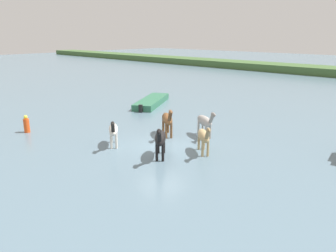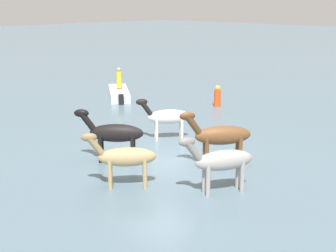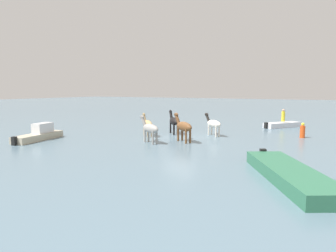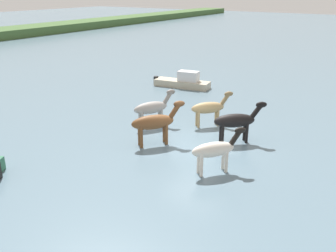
{
  "view_description": "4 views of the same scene",
  "coord_description": "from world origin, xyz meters",
  "views": [
    {
      "loc": [
        11.96,
        -12.21,
        6.13
      ],
      "look_at": [
        -0.37,
        0.89,
        0.91
      ],
      "focal_mm": 34.04,
      "sensor_mm": 36.0,
      "label": 1
    },
    {
      "loc": [
        10.7,
        10.48,
        5.41
      ],
      "look_at": [
        -0.58,
        -0.45,
        1.1
      ],
      "focal_mm": 48.52,
      "sensor_mm": 36.0,
      "label": 2
    },
    {
      "loc": [
        -9.32,
        19.19,
        3.59
      ],
      "look_at": [
        0.99,
        0.01,
        0.8
      ],
      "focal_mm": 30.66,
      "sensor_mm": 36.0,
      "label": 3
    },
    {
      "loc": [
        -13.52,
        -7.36,
        6.64
      ],
      "look_at": [
        -0.93,
        0.93,
        0.97
      ],
      "focal_mm": 39.66,
      "sensor_mm": 36.0,
      "label": 4
    }
  ],
  "objects": [
    {
      "name": "ground_plane",
      "position": [
        0.0,
        0.0,
        0.0
      ],
      "size": [
        184.04,
        184.04,
        0.0
      ],
      "primitive_type": "plane",
      "color": "slate"
    },
    {
      "name": "horse_pinto_flank",
      "position": [
        -1.98,
        -1.87,
        0.94
      ],
      "size": [
        1.94,
        1.62,
        1.71
      ],
      "rotation": [
        0.0,
        0.0,
        5.62
      ],
      "color": "silver",
      "rests_on": "ground_plane"
    },
    {
      "name": "horse_rear_stallion",
      "position": [
        -1.04,
        1.56,
        1.06
      ],
      "size": [
        2.2,
        1.81,
        1.93
      ],
      "rotation": [
        0.0,
        0.0,
        5.63
      ],
      "color": "brown",
      "rests_on": "ground_plane"
    },
    {
      "name": "horse_chestnut_trailing",
      "position": [
        1.19,
        -1.34,
        1.03
      ],
      "size": [
        1.86,
        2.05,
        1.87
      ],
      "rotation": [
        0.0,
        0.0,
        5.43
      ],
      "color": "black",
      "rests_on": "ground_plane"
    },
    {
      "name": "horse_dark_mare",
      "position": [
        2.44,
        0.67,
        0.95
      ],
      "size": [
        1.89,
        1.72,
        1.72
      ],
      "rotation": [
        0.0,
        0.0,
        5.56
      ],
      "color": "tan",
      "rests_on": "ground_plane"
    },
    {
      "name": "horse_dun_straggler",
      "position": [
        0.77,
        3.0,
        0.99
      ],
      "size": [
        2.19,
        1.41,
        1.79
      ],
      "rotation": [
        0.0,
        0.0,
        5.79
      ],
      "color": "#9E9993",
      "rests_on": "ground_plane"
    },
    {
      "name": "boat_motor_center",
      "position": [
        -8.35,
        7.23,
        0.19
      ],
      "size": [
        4.37,
        6.03,
        0.78
      ],
      "rotation": [
        0.0,
        0.0,
        2.08
      ],
      "color": "#2D6B4C",
      "rests_on": "ground_plane"
    },
    {
      "name": "buoy_channel_marker",
      "position": [
        -8.16,
        -4.12,
        0.51
      ],
      "size": [
        0.36,
        0.36,
        1.14
      ],
      "color": "#E54C19",
      "rests_on": "ground_plane"
    }
  ]
}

